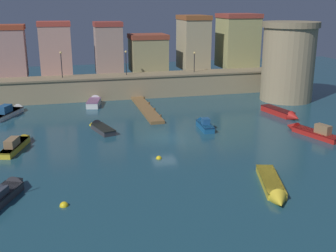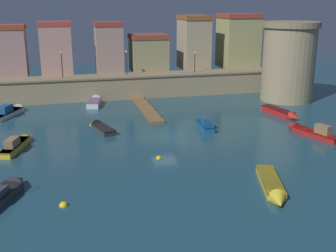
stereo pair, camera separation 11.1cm
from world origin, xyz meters
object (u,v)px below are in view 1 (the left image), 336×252
object	(u,v)px
moored_boat_5	(204,124)
mooring_buoy_1	(159,159)
quay_lamp_0	(61,60)
moored_boat_8	(10,111)
moored_boat_3	(100,127)
moored_boat_0	(282,113)
moored_boat_7	(17,144)
mooring_buoy_0	(92,125)
fortress_tower	(288,61)
mooring_buoy_2	(64,206)
moored_boat_1	(95,102)
quay_lamp_1	(126,59)
moored_boat_2	(273,187)
quay_lamp_2	(194,58)
moored_boat_6	(3,193)
moored_boat_4	(310,131)

from	to	relation	value
moored_boat_5	mooring_buoy_1	bearing A→B (deg)	142.46
quay_lamp_0	moored_boat_8	world-z (taller)	quay_lamp_0
moored_boat_3	moored_boat_8	world-z (taller)	moored_boat_8
moored_boat_0	moored_boat_7	distance (m)	31.57
moored_boat_0	mooring_buoy_0	distance (m)	23.61
moored_boat_7	mooring_buoy_1	size ratio (longest dim) A/B	12.30
fortress_tower	mooring_buoy_2	size ratio (longest dim) A/B	17.94
moored_boat_0	mooring_buoy_1	bearing A→B (deg)	-70.62
moored_boat_5	moored_boat_7	size ratio (longest dim) A/B	0.74
moored_boat_5	moored_boat_8	bearing A→B (deg)	65.78
moored_boat_0	moored_boat_1	distance (m)	25.35
quay_lamp_1	moored_boat_1	bearing A→B (deg)	-142.98
fortress_tower	moored_boat_2	xyz separation A→B (m)	(-16.62, -27.72, -5.35)
moored_boat_8	mooring_buoy_0	world-z (taller)	moored_boat_8
moored_boat_3	moored_boat_8	bearing A→B (deg)	30.55
quay_lamp_0	moored_boat_2	world-z (taller)	quay_lamp_0
quay_lamp_2	moored_boat_6	size ratio (longest dim) A/B	0.47
moored_boat_1	moored_boat_4	size ratio (longest dim) A/B	0.73
quay_lamp_1	quay_lamp_2	world-z (taller)	quay_lamp_1
moored_boat_1	mooring_buoy_1	xyz separation A→B (m)	(3.94, -22.65, -0.44)
quay_lamp_0	mooring_buoy_2	bearing A→B (deg)	-90.94
moored_boat_4	moored_boat_2	bearing A→B (deg)	120.16
moored_boat_8	fortress_tower	bearing A→B (deg)	-66.26
quay_lamp_1	moored_boat_3	size ratio (longest dim) A/B	0.69
moored_boat_2	moored_boat_4	size ratio (longest dim) A/B	1.02
mooring_buoy_1	mooring_buoy_0	bearing A→B (deg)	112.27
moored_boat_4	mooring_buoy_1	bearing A→B (deg)	81.73
quay_lamp_1	moored_boat_0	xyz separation A→B (m)	(17.20, -15.81, -5.34)
moored_boat_2	mooring_buoy_0	bearing A→B (deg)	-133.56
moored_boat_7	mooring_buoy_1	distance (m)	14.24
moored_boat_7	moored_boat_8	size ratio (longest dim) A/B	0.94
mooring_buoy_2	quay_lamp_0	bearing A→B (deg)	89.06
quay_lamp_2	moored_boat_0	world-z (taller)	quay_lamp_2
quay_lamp_2	moored_boat_7	world-z (taller)	quay_lamp_2
moored_boat_3	mooring_buoy_2	size ratio (longest dim) A/B	8.30
mooring_buoy_1	quay_lamp_2	bearing A→B (deg)	65.96
moored_boat_7	moored_boat_8	bearing A→B (deg)	24.72
moored_boat_1	moored_boat_5	world-z (taller)	moored_boat_5
moored_boat_4	moored_boat_7	world-z (taller)	moored_boat_4
mooring_buoy_1	moored_boat_6	bearing A→B (deg)	-158.62
moored_boat_6	mooring_buoy_2	bearing A→B (deg)	-95.84
moored_boat_2	moored_boat_3	distance (m)	22.16
fortress_tower	mooring_buoy_1	xyz separation A→B (m)	(-23.47, -18.88, -5.65)
quay_lamp_1	moored_boat_0	distance (m)	23.97
moored_boat_2	mooring_buoy_0	xyz separation A→B (m)	(-11.94, 21.28, -0.30)
moored_boat_8	moored_boat_3	bearing A→B (deg)	-107.27
moored_boat_8	mooring_buoy_0	size ratio (longest dim) A/B	11.23
moored_boat_1	moored_boat_3	world-z (taller)	moored_boat_1
moored_boat_0	mooring_buoy_0	xyz separation A→B (m)	(-23.54, 1.69, -0.40)
moored_boat_4	moored_boat_5	bearing A→B (deg)	44.51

